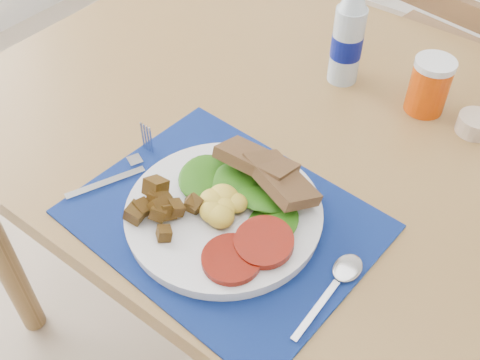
{
  "coord_description": "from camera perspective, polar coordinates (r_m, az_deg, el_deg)",
  "views": [
    {
      "loc": [
        0.31,
        -0.49,
        1.4
      ],
      "look_at": [
        -0.04,
        -0.02,
        0.8
      ],
      "focal_mm": 42.0,
      "sensor_mm": 36.0,
      "label": 1
    }
  ],
  "objects": [
    {
      "name": "chair_far",
      "position": [
        1.6,
        19.12,
        13.61
      ],
      "size": [
        0.52,
        0.5,
        1.22
      ],
      "rotation": [
        0.0,
        0.0,
        2.98
      ],
      "color": "brown",
      "rests_on": "ground"
    },
    {
      "name": "breakfast_plate",
      "position": [
        0.84,
        -2.15,
        -2.98
      ],
      "size": [
        0.29,
        0.29,
        0.07
      ],
      "rotation": [
        0.0,
        0.0,
        -0.11
      ],
      "color": "silver",
      "rests_on": "placemat"
    },
    {
      "name": "fork",
      "position": [
        0.94,
        -11.65,
        1.18
      ],
      "size": [
        0.07,
        0.19,
        0.0
      ],
      "rotation": [
        0.0,
        0.0,
        -0.42
      ],
      "color": "#B2B5BA",
      "rests_on": "placemat"
    },
    {
      "name": "spoon",
      "position": [
        0.79,
        9.86,
        -10.18
      ],
      "size": [
        0.04,
        0.16,
        0.0
      ],
      "rotation": [
        0.0,
        0.0,
        0.01
      ],
      "color": "#B2B5BA",
      "rests_on": "placemat"
    },
    {
      "name": "water_bottle",
      "position": [
        1.09,
        10.88,
        13.87
      ],
      "size": [
        0.06,
        0.06,
        0.2
      ],
      "color": "#ADBFCC",
      "rests_on": "table"
    },
    {
      "name": "table",
      "position": [
        1.05,
        9.38,
        0.69
      ],
      "size": [
        1.4,
        0.9,
        0.75
      ],
      "color": "brown",
      "rests_on": "ground"
    },
    {
      "name": "ramekin",
      "position": [
        1.07,
        22.79,
        5.24
      ],
      "size": [
        0.06,
        0.06,
        0.03
      ],
      "primitive_type": "cylinder",
      "color": "#C3A98F",
      "rests_on": "table"
    },
    {
      "name": "juice_glass",
      "position": [
        1.07,
        18.64,
        8.94
      ],
      "size": [
        0.07,
        0.07,
        0.1
      ],
      "primitive_type": "cylinder",
      "color": "#D04005",
      "rests_on": "table"
    },
    {
      "name": "placemat",
      "position": [
        0.85,
        -1.64,
        -3.97
      ],
      "size": [
        0.45,
        0.36,
        0.0
      ],
      "primitive_type": "cube",
      "rotation": [
        0.0,
        0.0,
        -0.06
      ],
      "color": "#040532",
      "rests_on": "table"
    }
  ]
}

